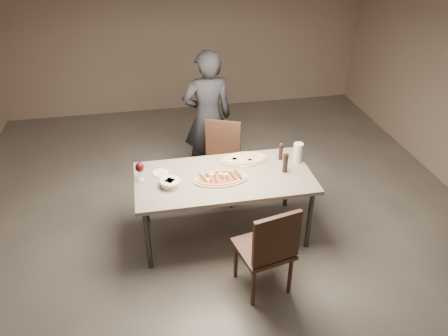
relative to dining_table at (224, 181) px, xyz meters
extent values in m
plane|color=#5C554F|center=(0.00, 0.00, -0.69)|extent=(7.00, 7.00, 0.00)
plane|color=gray|center=(0.00, 3.50, 0.71)|extent=(6.00, 0.00, 6.00)
cube|color=gray|center=(0.00, 0.00, 0.04)|extent=(1.80, 0.90, 0.04)
cylinder|color=#333335|center=(-0.82, -0.37, -0.34)|extent=(0.05, 0.05, 0.71)
cylinder|color=#333335|center=(0.82, -0.37, -0.34)|extent=(0.05, 0.05, 0.71)
cylinder|color=#333335|center=(-0.82, 0.37, -0.34)|extent=(0.05, 0.05, 0.71)
cylinder|color=#333335|center=(0.82, 0.37, -0.34)|extent=(0.05, 0.05, 0.71)
ellipsoid|color=white|center=(-0.12, 0.01, 0.10)|extent=(0.05, 0.05, 0.01)
ellipsoid|color=white|center=(-0.18, -0.08, 0.10)|extent=(0.05, 0.05, 0.01)
ellipsoid|color=white|center=(0.02, -0.02, 0.10)|extent=(0.05, 0.05, 0.01)
ellipsoid|color=white|center=(-0.04, 0.00, 0.10)|extent=(0.05, 0.05, 0.01)
cube|color=#213215|center=(-0.22, -0.04, 0.09)|extent=(0.07, 0.16, 0.01)
cube|color=#213215|center=(-0.16, -0.05, 0.09)|extent=(0.05, 0.16, 0.01)
cube|color=#213215|center=(-0.10, -0.07, 0.09)|extent=(0.02, 0.16, 0.01)
cube|color=#213215|center=(-0.04, -0.03, 0.09)|extent=(0.07, 0.16, 0.01)
cube|color=#213215|center=(0.02, -0.05, 0.09)|extent=(0.03, 0.16, 0.01)
cube|color=#213215|center=(0.07, -0.06, 0.09)|extent=(0.05, 0.16, 0.01)
cube|color=#213215|center=(0.13, -0.05, 0.09)|extent=(0.06, 0.16, 0.01)
cylinder|color=tan|center=(0.40, 0.27, 0.09)|extent=(0.06, 0.06, 0.00)
cylinder|color=tan|center=(0.16, 0.27, 0.09)|extent=(0.06, 0.06, 0.00)
cylinder|color=tan|center=(0.32, 0.23, 0.09)|extent=(0.06, 0.06, 0.00)
cylinder|color=tan|center=(0.33, 0.20, 0.09)|extent=(0.06, 0.06, 0.00)
cylinder|color=tan|center=(0.27, 0.36, 0.09)|extent=(0.06, 0.06, 0.00)
cylinder|color=tan|center=(0.37, 0.32, 0.09)|extent=(0.06, 0.06, 0.00)
cylinder|color=tan|center=(0.16, 0.26, 0.09)|extent=(0.06, 0.06, 0.00)
cylinder|color=#EDE7C0|center=(-0.55, -0.07, 0.09)|extent=(0.18, 0.18, 0.07)
torus|color=#EDE7C0|center=(-0.55, -0.07, 0.12)|extent=(0.21, 0.21, 0.03)
cube|color=#9E6740|center=(-0.53, -0.07, 0.11)|extent=(0.07, 0.06, 0.04)
cube|color=#9E6740|center=(-0.55, -0.05, 0.11)|extent=(0.06, 0.07, 0.04)
cube|color=#9E6740|center=(-0.58, -0.07, 0.11)|extent=(0.07, 0.06, 0.04)
cube|color=#9E6740|center=(-0.55, -0.10, 0.11)|extent=(0.06, 0.07, 0.04)
cylinder|color=white|center=(0.25, 0.18, 0.06)|extent=(0.13, 0.13, 0.01)
cylinder|color=#B3B241|center=(0.25, 0.18, 0.07)|extent=(0.09, 0.09, 0.00)
cylinder|color=black|center=(0.63, -0.03, 0.15)|extent=(0.05, 0.05, 0.18)
cylinder|color=black|center=(0.63, -0.03, 0.25)|extent=(0.06, 0.06, 0.02)
sphere|color=gold|center=(0.63, -0.03, 0.27)|extent=(0.02, 0.02, 0.02)
cylinder|color=black|center=(0.66, 0.22, 0.14)|extent=(0.04, 0.04, 0.16)
cylinder|color=black|center=(0.66, 0.22, 0.23)|extent=(0.05, 0.05, 0.02)
sphere|color=gold|center=(0.66, 0.22, 0.24)|extent=(0.02, 0.02, 0.02)
cylinder|color=silver|center=(0.83, 0.15, 0.16)|extent=(0.10, 0.10, 0.21)
cylinder|color=silver|center=(-0.83, 0.10, 0.06)|extent=(0.07, 0.07, 0.01)
cylinder|color=silver|center=(-0.83, 0.10, 0.11)|extent=(0.01, 0.01, 0.09)
ellipsoid|color=#41090C|center=(-0.83, 0.10, 0.20)|extent=(0.09, 0.09, 0.10)
cylinder|color=white|center=(-0.63, 0.18, 0.06)|extent=(0.17, 0.17, 0.01)
cube|color=#3D2619|center=(0.21, -0.80, -0.24)|extent=(0.55, 0.55, 0.04)
cylinder|color=#3D2619|center=(0.07, -1.02, -0.48)|extent=(0.04, 0.04, 0.43)
cylinder|color=#3D2619|center=(0.43, -0.95, -0.48)|extent=(0.04, 0.04, 0.43)
cylinder|color=#3D2619|center=(-0.01, -0.66, -0.48)|extent=(0.04, 0.04, 0.43)
cylinder|color=#3D2619|center=(0.35, -0.58, -0.48)|extent=(0.04, 0.04, 0.43)
cube|color=#3D2619|center=(0.25, -1.00, 0.04)|extent=(0.44, 0.13, 0.48)
cube|color=#3D2619|center=(0.08, 0.70, -0.26)|extent=(0.58, 0.58, 0.04)
cylinder|color=#3D2619|center=(0.32, 0.80, -0.49)|extent=(0.04, 0.04, 0.41)
cylinder|color=#3D2619|center=(-0.01, 0.93, -0.49)|extent=(0.04, 0.04, 0.41)
cylinder|color=#3D2619|center=(0.18, 0.46, -0.49)|extent=(0.04, 0.04, 0.41)
cylinder|color=#3D2619|center=(-0.15, 0.60, -0.49)|extent=(0.04, 0.04, 0.41)
cube|color=#3D2619|center=(0.16, 0.88, 0.01)|extent=(0.41, 0.20, 0.47)
imported|color=black|center=(0.03, 1.20, 0.16)|extent=(0.65, 0.45, 1.70)
camera|label=1|loc=(-0.71, -3.66, 2.46)|focal=35.00mm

